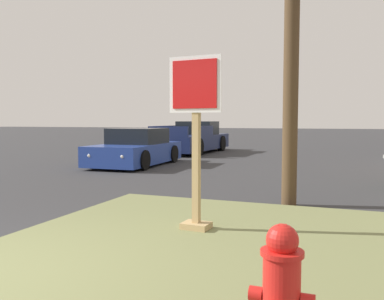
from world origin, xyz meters
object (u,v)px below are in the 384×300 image
Objects in this scene: fire_hydrant at (281,298)px; manhole_cover at (117,232)px; pickup_truck_navy at (193,140)px; stop_sign at (196,146)px; parked_sedan_blue at (136,149)px.

fire_hydrant is 1.18× the size of manhole_cover.
pickup_truck_navy reaches higher than manhole_cover.
pickup_truck_navy is at bearing 106.53° from manhole_cover.
stop_sign reaches higher than pickup_truck_navy.
pickup_truck_navy is (-6.49, 15.71, 0.15)m from fire_hydrant.
fire_hydrant is 0.20× the size of parked_sedan_blue.
manhole_cover is 0.13× the size of pickup_truck_navy.
stop_sign is 0.41× the size of pickup_truck_navy.
stop_sign is at bearing -56.32° from parked_sedan_blue.
parked_sedan_blue is 0.75× the size of pickup_truck_navy.
pickup_truck_navy is at bearing 110.88° from stop_sign.
fire_hydrant is 0.37× the size of stop_sign.
stop_sign is 8.75m from parked_sedan_blue.
stop_sign is at bearing 15.89° from manhole_cover.
manhole_cover is at bearing -164.11° from stop_sign.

